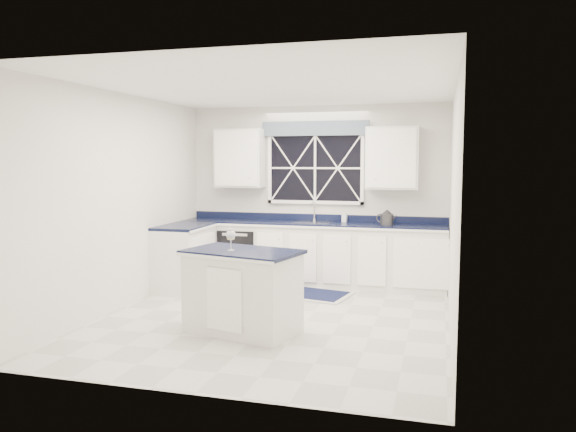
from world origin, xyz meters
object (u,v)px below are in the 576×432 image
(dishwasher, at_px, (242,254))
(island, at_px, (243,291))
(kettle, at_px, (387,218))
(soap_bottle, at_px, (345,216))
(faucet, at_px, (314,211))
(wine_glass, at_px, (231,236))

(dishwasher, height_order, island, island)
(kettle, height_order, soap_bottle, kettle)
(faucet, height_order, island, faucet)
(kettle, relative_size, soap_bottle, 1.86)
(faucet, distance_m, wine_glass, 2.79)
(soap_bottle, bearing_deg, kettle, -20.61)
(dishwasher, distance_m, island, 2.68)
(wine_glass, relative_size, soap_bottle, 1.42)
(dishwasher, bearing_deg, soap_bottle, 7.99)
(dishwasher, distance_m, faucet, 1.31)
(island, bearing_deg, kettle, 75.65)
(wine_glass, distance_m, soap_bottle, 2.91)
(dishwasher, relative_size, kettle, 2.69)
(faucet, relative_size, kettle, 0.99)
(faucet, relative_size, wine_glass, 1.30)
(dishwasher, xyz_separation_m, island, (0.92, -2.52, 0.04))
(island, distance_m, soap_bottle, 2.88)
(kettle, bearing_deg, soap_bottle, 179.45)
(kettle, height_order, wine_glass, kettle)
(dishwasher, distance_m, wine_glass, 2.79)
(island, height_order, soap_bottle, soap_bottle)
(faucet, bearing_deg, kettle, -11.13)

